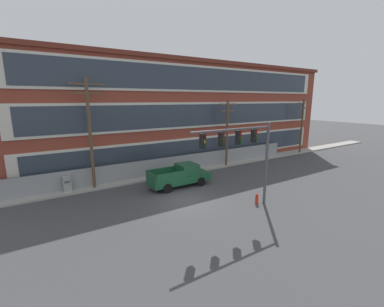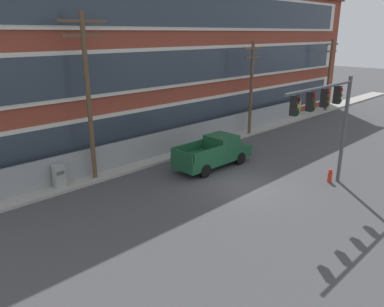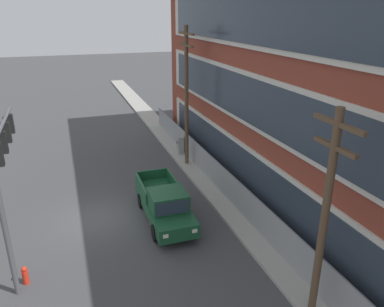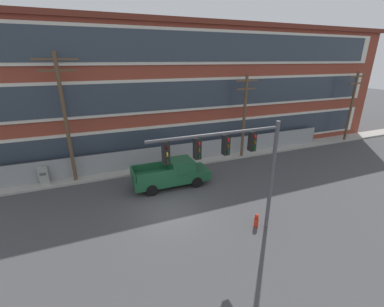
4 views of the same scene
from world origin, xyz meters
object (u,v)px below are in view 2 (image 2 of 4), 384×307
object	(u,v)px
utility_pole_far_east	(329,72)
fire_hydrant	(330,176)
utility_pole_near_corner	(88,91)
utility_pole_midblock	(251,85)
traffic_signal_mast	(328,109)
pickup_truck_dark_green	(214,153)
electrical_cabinet	(59,177)

from	to	relation	value
utility_pole_far_east	fire_hydrant	xyz separation A→B (m)	(-18.69, -9.56, -3.81)
utility_pole_near_corner	utility_pole_midblock	xyz separation A→B (m)	(14.45, -0.23, -1.00)
traffic_signal_mast	utility_pole_midblock	size ratio (longest dim) A/B	0.87
pickup_truck_dark_green	electrical_cabinet	bearing A→B (deg)	157.88
utility_pole_midblock	traffic_signal_mast	bearing A→B (deg)	-124.98
traffic_signal_mast	utility_pole_far_east	bearing A→B (deg)	25.65
traffic_signal_mast	utility_pole_midblock	distance (m)	11.97
traffic_signal_mast	utility_pole_midblock	world-z (taller)	utility_pole_midblock
pickup_truck_dark_green	utility_pole_far_east	xyz separation A→B (m)	(21.45, 3.15, 3.26)
utility_pole_near_corner	utility_pole_midblock	distance (m)	14.48
pickup_truck_dark_green	utility_pole_far_east	bearing A→B (deg)	8.35
utility_pole_far_east	electrical_cabinet	world-z (taller)	utility_pole_far_east
pickup_truck_dark_green	utility_pole_far_east	world-z (taller)	utility_pole_far_east
traffic_signal_mast	fire_hydrant	world-z (taller)	traffic_signal_mast
pickup_truck_dark_green	utility_pole_far_east	size ratio (longest dim) A/B	0.74
pickup_truck_dark_green	utility_pole_midblock	world-z (taller)	utility_pole_midblock
utility_pole_midblock	utility_pole_far_east	xyz separation A→B (m)	(13.60, 0.02, 0.05)
traffic_signal_mast	electrical_cabinet	size ratio (longest dim) A/B	4.59
electrical_cabinet	utility_pole_near_corner	bearing A→B (deg)	-4.68
utility_pole_midblock	fire_hydrant	bearing A→B (deg)	-118.10
traffic_signal_mast	electrical_cabinet	xyz separation A→B (m)	(-9.66, 10.20, -3.80)
traffic_signal_mast	utility_pole_near_corner	xyz separation A→B (m)	(-7.59, 10.03, 0.64)
traffic_signal_mast	pickup_truck_dark_green	distance (m)	7.64
utility_pole_midblock	electrical_cabinet	distance (m)	16.88
utility_pole_near_corner	electrical_cabinet	size ratio (longest dim) A/B	6.52
utility_pole_far_east	fire_hydrant	bearing A→B (deg)	-152.92
traffic_signal_mast	utility_pole_near_corner	size ratio (longest dim) A/B	0.70
utility_pole_near_corner	electrical_cabinet	xyz separation A→B (m)	(-2.08, 0.17, -4.43)
pickup_truck_dark_green	utility_pole_near_corner	size ratio (longest dim) A/B	0.60
utility_pole_midblock	utility_pole_near_corner	bearing A→B (deg)	179.10
utility_pole_far_east	utility_pole_midblock	bearing A→B (deg)	-179.92
fire_hydrant	utility_pole_near_corner	bearing A→B (deg)	133.78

